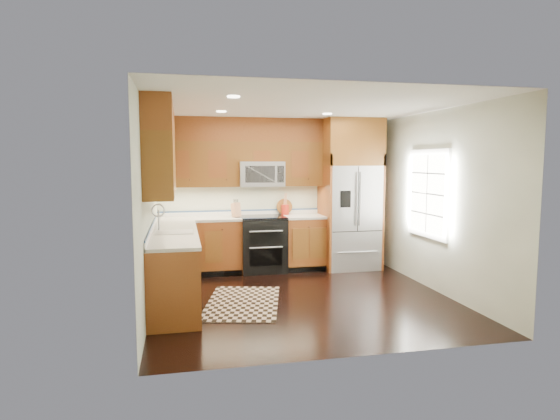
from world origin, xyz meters
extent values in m
plane|color=black|center=(0.00, 0.00, 0.00)|extent=(4.00, 4.00, 0.00)
cube|color=silver|center=(0.00, 2.00, 1.30)|extent=(4.00, 0.02, 2.60)
cube|color=silver|center=(-2.00, 0.00, 1.30)|extent=(0.02, 4.00, 2.60)
cube|color=silver|center=(2.00, 0.00, 1.30)|extent=(0.02, 4.00, 2.60)
cube|color=white|center=(1.98, 0.20, 1.40)|extent=(0.04, 1.10, 1.30)
cube|color=white|center=(1.97, 0.20, 1.40)|extent=(0.02, 0.95, 1.15)
cube|color=brown|center=(-1.31, 1.70, 0.45)|extent=(1.37, 0.60, 0.90)
cube|color=brown|center=(0.49, 1.70, 0.45)|extent=(0.72, 0.60, 0.90)
cube|color=brown|center=(-1.70, 0.20, 0.45)|extent=(0.60, 2.40, 0.90)
cube|color=beige|center=(-0.57, 1.70, 0.92)|extent=(2.85, 0.62, 0.04)
cube|color=beige|center=(-1.70, 0.20, 0.92)|extent=(0.62, 2.40, 0.04)
cube|color=brown|center=(-0.57, 1.83, 1.83)|extent=(2.85, 0.33, 0.75)
cube|color=brown|center=(-1.83, 0.20, 1.83)|extent=(0.33, 2.40, 0.75)
cube|color=brown|center=(-0.57, 1.83, 2.40)|extent=(2.85, 0.33, 0.40)
cube|color=brown|center=(-1.83, 0.20, 2.40)|extent=(0.33, 2.40, 0.40)
cube|color=black|center=(-0.25, 1.67, 0.46)|extent=(0.76, 0.64, 0.92)
cube|color=black|center=(-0.25, 1.67, 0.94)|extent=(0.76, 0.60, 0.02)
cube|color=black|center=(-0.25, 1.35, 0.62)|extent=(0.55, 0.01, 0.18)
cube|color=black|center=(-0.25, 1.35, 0.30)|extent=(0.55, 0.01, 0.28)
cylinder|color=#B2B2B7|center=(-0.25, 1.33, 0.74)|extent=(0.55, 0.02, 0.02)
cylinder|color=#B2B2B7|center=(-0.25, 1.33, 0.47)|extent=(0.55, 0.02, 0.02)
cube|color=#B2B2B7|center=(-0.25, 1.80, 1.66)|extent=(0.76, 0.40, 0.42)
cube|color=black|center=(-0.30, 1.60, 1.66)|extent=(0.50, 0.01, 0.28)
cube|color=#B2B2B7|center=(1.30, 1.63, 0.90)|extent=(0.90, 0.74, 1.80)
cube|color=black|center=(1.30, 1.26, 1.25)|extent=(0.01, 0.01, 1.08)
cube|color=black|center=(1.08, 1.25, 1.25)|extent=(0.18, 0.01, 0.28)
cube|color=brown|center=(0.83, 1.63, 1.00)|extent=(0.04, 0.74, 2.00)
cube|color=brown|center=(1.77, 1.63, 1.00)|extent=(0.04, 0.74, 2.00)
cube|color=brown|center=(1.30, 1.63, 2.20)|extent=(0.98, 0.74, 0.80)
cube|color=#B2B2B7|center=(-1.70, 0.20, 0.95)|extent=(0.50, 0.42, 0.02)
cylinder|color=#B2B2B7|center=(-1.90, 0.42, 1.08)|extent=(0.02, 0.02, 0.28)
torus|color=#B2B2B7|center=(-1.90, 0.34, 1.22)|extent=(0.18, 0.02, 0.18)
cube|color=black|center=(-0.82, -0.07, 0.01)|extent=(1.26, 1.72, 0.01)
cube|color=tan|center=(-0.70, 1.69, 1.06)|extent=(0.15, 0.18, 0.24)
cylinder|color=#A02113|center=(0.19, 1.88, 1.03)|extent=(0.17, 0.17, 0.18)
cylinder|color=brown|center=(0.19, 1.94, 0.95)|extent=(0.29, 0.29, 0.02)
camera|label=1|loc=(-1.59, -6.09, 1.88)|focal=30.00mm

